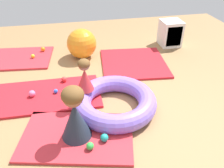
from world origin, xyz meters
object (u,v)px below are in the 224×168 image
adult_seated (75,114)px  play_ball_green (90,146)px  play_ball_yellow (33,56)px  child_in_red (85,75)px  play_ball_red (64,79)px  storage_cube (171,33)px  inflatable_cushion (115,102)px  play_ball_teal (104,138)px  exercise_ball_large (82,44)px  play_ball_pink (32,94)px  play_ball_orange (43,49)px  play_ball_blue (56,91)px

adult_seated → play_ball_green: size_ratio=7.91×
adult_seated → play_ball_yellow: size_ratio=9.43×
play_ball_green → child_in_red: bearing=86.3°
play_ball_red → storage_cube: storage_cube is taller
inflatable_cushion → play_ball_teal: size_ratio=12.30×
inflatable_cushion → exercise_ball_large: (-0.30, 1.78, 0.17)m
inflatable_cushion → play_ball_pink: bearing=157.4°
play_ball_yellow → adult_seated: bearing=-72.9°
play_ball_pink → exercise_ball_large: bearing=54.7°
play_ball_pink → storage_cube: size_ratio=0.18×
inflatable_cushion → play_ball_yellow: 2.27m
inflatable_cushion → storage_cube: bearing=49.3°
play_ball_yellow → play_ball_orange: bearing=56.3°
play_ball_green → play_ball_blue: size_ratio=1.33×
inflatable_cushion → storage_cube: (1.71, 1.98, 0.15)m
play_ball_blue → storage_cube: 2.95m
child_in_red → adult_seated: (-0.19, -0.68, -0.10)m
adult_seated → play_ball_orange: 2.68m
play_ball_yellow → exercise_ball_large: exercise_ball_large is taller
play_ball_blue → exercise_ball_large: size_ratio=0.12×
play_ball_green → storage_cube: storage_cube is taller
inflatable_cushion → exercise_ball_large: bearing=99.6°
play_ball_pink → play_ball_teal: (0.94, -1.13, -0.00)m
play_ball_teal → play_ball_orange: (-0.85, 2.76, -0.00)m
play_ball_green → play_ball_orange: play_ball_orange is taller
play_ball_blue → play_ball_green: bearing=-72.2°
play_ball_orange → play_ball_pink: bearing=-93.3°
child_in_red → play_ball_red: child_in_red is taller
child_in_red → play_ball_yellow: bearing=-179.7°
play_ball_yellow → play_ball_red: bearing=-60.1°
play_ball_red → play_ball_green: bearing=-80.6°
inflatable_cushion → storage_cube: storage_cube is taller
child_in_red → play_ball_orange: bearing=172.0°
play_ball_orange → play_ball_teal: bearing=-72.9°
inflatable_cushion → play_ball_teal: bearing=-112.9°
play_ball_red → adult_seated: bearing=-84.6°
adult_seated → play_ball_orange: bearing=126.1°
adult_seated → storage_cube: size_ratio=1.31×
play_ball_pink → play_ball_yellow: bearing=93.9°
play_ball_pink → play_ball_orange: size_ratio=1.10×
play_ball_green → play_ball_teal: play_ball_teal is taller
play_ball_pink → adult_seated: bearing=-57.3°
play_ball_red → play_ball_teal: size_ratio=0.91×
storage_cube → play_ball_red: bearing=-154.5°
play_ball_blue → play_ball_orange: 1.64m
storage_cube → play_ball_blue: bearing=-150.2°
play_ball_red → play_ball_teal: bearing=-73.0°
child_in_red → play_ball_teal: (0.13, -0.84, -0.41)m
child_in_red → play_ball_blue: 0.69m
play_ball_yellow → child_in_red: bearing=-61.1°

